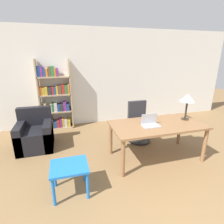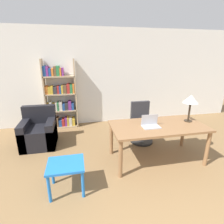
# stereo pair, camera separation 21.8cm
# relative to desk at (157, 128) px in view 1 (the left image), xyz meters

# --- Properties ---
(wall_back) EXTENTS (8.00, 0.06, 2.70)m
(wall_back) POSITION_rel_desk_xyz_m (-0.41, 2.29, 0.71)
(wall_back) COLOR white
(wall_back) RESTS_ON ground_plane
(desk) EXTENTS (1.75, 0.88, 0.72)m
(desk) POSITION_rel_desk_xyz_m (0.00, 0.00, 0.00)
(desk) COLOR olive
(desk) RESTS_ON ground_plane
(laptop) EXTENTS (0.32, 0.21, 0.22)m
(laptop) POSITION_rel_desk_xyz_m (-0.17, -0.04, 0.13)
(laptop) COLOR #B2B2B7
(laptop) RESTS_ON desk
(table_lamp) EXTENTS (0.29, 0.29, 0.53)m
(table_lamp) POSITION_rel_desk_xyz_m (0.67, 0.07, 0.52)
(table_lamp) COLOR #2D2319
(table_lamp) RESTS_ON desk
(office_chair) EXTENTS (0.53, 0.53, 0.94)m
(office_chair) POSITION_rel_desk_xyz_m (-0.01, 0.82, -0.21)
(office_chair) COLOR black
(office_chair) RESTS_ON ground_plane
(side_table_blue) EXTENTS (0.53, 0.45, 0.47)m
(side_table_blue) POSITION_rel_desk_xyz_m (-1.68, -0.51, -0.26)
(side_table_blue) COLOR blue
(side_table_blue) RESTS_ON ground_plane
(armchair) EXTENTS (0.72, 0.74, 0.86)m
(armchair) POSITION_rel_desk_xyz_m (-2.34, 1.09, -0.34)
(armchair) COLOR black
(armchair) RESTS_ON ground_plane
(bookshelf) EXTENTS (0.84, 0.28, 1.89)m
(bookshelf) POSITION_rel_desk_xyz_m (-1.91, 2.10, 0.18)
(bookshelf) COLOR tan
(bookshelf) RESTS_ON ground_plane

